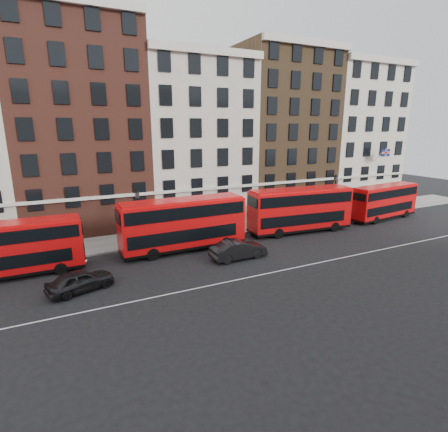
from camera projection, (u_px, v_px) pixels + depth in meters
name	position (u px, v px, depth m)	size (l,w,h in m)	color
ground	(272.00, 261.00, 29.34)	(120.00, 120.00, 0.00)	black
pavement	(219.00, 229.00, 38.48)	(80.00, 5.00, 0.15)	gray
kerb	(230.00, 235.00, 36.30)	(80.00, 0.30, 0.16)	gray
road_centre_line	(286.00, 269.00, 27.60)	(70.00, 0.12, 0.01)	white
building_terrace	(191.00, 133.00, 42.27)	(64.00, 11.95, 22.00)	#B2AD9A
bus_a	(9.00, 248.00, 25.70)	(10.03, 2.47, 4.21)	red
bus_b	(183.00, 223.00, 31.32)	(11.37, 2.92, 4.76)	red
bus_c	(300.00, 209.00, 36.84)	(11.45, 3.72, 4.73)	red
bus_d	(384.00, 201.00, 42.21)	(10.13, 3.45, 4.17)	red
car_rear	(80.00, 281.00, 23.85)	(1.78, 4.43, 1.51)	black
car_front	(239.00, 250.00, 29.72)	(1.72, 4.93, 1.62)	black
lamp_post_left	(138.00, 215.00, 32.02)	(0.44, 0.44, 5.33)	black
lamp_post_right	(335.00, 194.00, 41.99)	(0.44, 0.44, 5.33)	black
traffic_light	(396.00, 192.00, 46.83)	(0.25, 0.45, 3.27)	black
iron_railings	(211.00, 219.00, 40.26)	(6.60, 0.06, 1.00)	black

